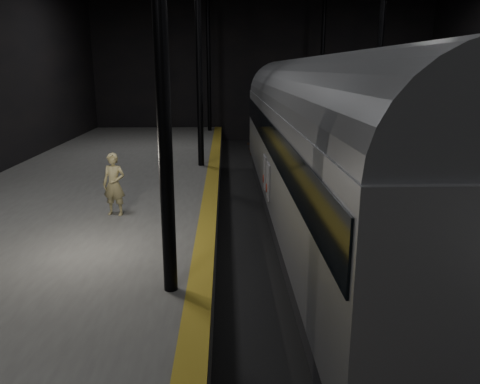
{
  "coord_description": "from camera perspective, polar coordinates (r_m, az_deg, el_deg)",
  "views": [
    {
      "loc": [
        -2.72,
        -12.32,
        5.14
      ],
      "look_at": [
        -2.35,
        -0.45,
        2.0
      ],
      "focal_mm": 35.0,
      "sensor_mm": 36.0,
      "label": 1
    }
  ],
  "objects": [
    {
      "name": "platform_left",
      "position": [
        14.01,
        -21.73,
        -5.64
      ],
      "size": [
        9.0,
        43.8,
        1.0
      ],
      "primitive_type": "cube",
      "color": "#4F4F4D",
      "rests_on": "ground"
    },
    {
      "name": "ground",
      "position": [
        13.62,
        9.96,
        -7.59
      ],
      "size": [
        44.0,
        44.0,
        0.0
      ],
      "primitive_type": "plane",
      "color": "black",
      "rests_on": "ground"
    },
    {
      "name": "woman",
      "position": [
        13.94,
        -15.1,
        0.91
      ],
      "size": [
        0.74,
        0.56,
        1.82
      ],
      "primitive_type": "imported",
      "rotation": [
        0.0,
        0.0,
        -0.2
      ],
      "color": "tan",
      "rests_on": "platform_left"
    },
    {
      "name": "tactile_strip",
      "position": [
        13.01,
        -4.03,
        -3.77
      ],
      "size": [
        0.5,
        43.8,
        0.01
      ],
      "primitive_type": "cube",
      "color": "olive",
      "rests_on": "platform_left"
    },
    {
      "name": "track",
      "position": [
        13.6,
        9.97,
        -7.33
      ],
      "size": [
        2.4,
        43.0,
        0.24
      ],
      "color": "#3F3328",
      "rests_on": "ground"
    },
    {
      "name": "train",
      "position": [
        14.66,
        8.98,
        6.22
      ],
      "size": [
        3.01,
        20.09,
        5.37
      ],
      "color": "#9D9FA5",
      "rests_on": "ground"
    }
  ]
}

